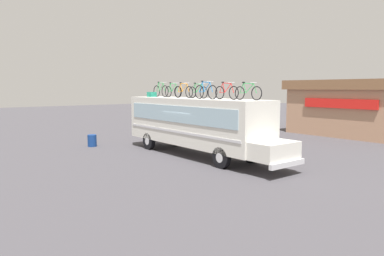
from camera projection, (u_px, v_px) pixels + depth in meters
ground_plane at (193, 155)px, 20.17m from camera, size 120.00×120.00×0.00m
bus at (196, 122)px, 19.79m from camera, size 11.65×2.41×3.22m
luggage_bag_1 at (152, 94)px, 22.85m from camera, size 0.54×0.43×0.31m
rooftop_bicycle_1 at (161, 91)px, 22.47m from camera, size 1.70×0.44×0.98m
rooftop_bicycle_2 at (173, 91)px, 21.49m from camera, size 1.69×0.44×0.92m
rooftop_bicycle_3 at (183, 91)px, 20.46m from camera, size 1.74×0.44×0.91m
rooftop_bicycle_4 at (198, 92)px, 19.56m from camera, size 1.65×0.44×0.87m
rooftop_bicycle_5 at (206, 91)px, 18.30m from camera, size 1.77×0.44×0.96m
rooftop_bicycle_6 at (226, 92)px, 17.63m from camera, size 1.68×0.44×0.89m
rooftop_bicycle_7 at (248, 92)px, 16.82m from camera, size 1.74×0.44×0.87m
roadside_building at (360, 107)px, 28.40m from camera, size 10.38×6.63×4.43m
trash_bin at (92, 141)px, 23.03m from camera, size 0.57×0.57×0.77m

